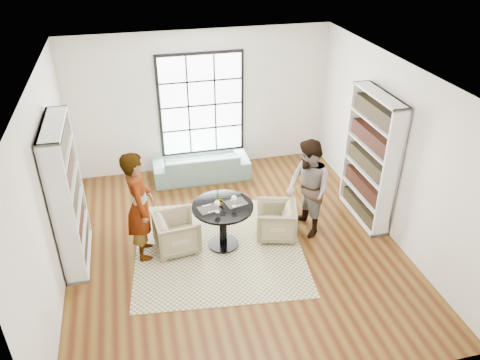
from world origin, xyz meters
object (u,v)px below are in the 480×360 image
object	(u,v)px
armchair_right	(276,221)
sofa	(201,165)
person_right	(308,189)
flower_centerpiece	(220,200)
pedestal_table	(223,217)
wine_glass_left	(217,204)
wine_glass_right	(234,199)
person_left	(140,206)
armchair_left	(177,233)

from	to	relation	value
armchair_right	sofa	bearing A→B (deg)	-142.92
sofa	person_right	bearing A→B (deg)	122.69
armchair_right	flower_centerpiece	bearing A→B (deg)	-73.08
pedestal_table	sofa	size ratio (longest dim) A/B	0.50
wine_glass_left	wine_glass_right	world-z (taller)	wine_glass_left
sofa	person_left	distance (m)	2.76
armchair_left	wine_glass_right	size ratio (longest dim) A/B	3.41
armchair_left	person_left	bearing A→B (deg)	84.09
armchair_left	wine_glass_left	size ratio (longest dim) A/B	3.34
person_right	wine_glass_left	world-z (taller)	person_right
person_right	wine_glass_right	bearing A→B (deg)	-94.41
person_right	wine_glass_right	distance (m)	1.33
flower_centerpiece	wine_glass_right	bearing A→B (deg)	-25.92
flower_centerpiece	armchair_left	bearing A→B (deg)	174.65
armchair_left	person_left	distance (m)	0.83
person_left	wine_glass_right	xyz separation A→B (m)	(1.50, -0.17, 0.01)
sofa	person_left	bearing A→B (deg)	60.56
person_right	flower_centerpiece	size ratio (longest dim) A/B	9.47
armchair_right	flower_centerpiece	world-z (taller)	flower_centerpiece
armchair_right	person_right	distance (m)	0.79
armchair_left	person_left	world-z (taller)	person_left
person_right	wine_glass_left	xyz separation A→B (m)	(-1.62, -0.21, 0.08)
armchair_right	person_left	xyz separation A→B (m)	(-2.27, 0.05, 0.63)
armchair_right	wine_glass_right	world-z (taller)	wine_glass_right
pedestal_table	wine_glass_left	bearing A→B (deg)	-126.42
person_right	pedestal_table	bearing A→B (deg)	-97.67
person_right	armchair_right	bearing A→B (deg)	-99.50
sofa	person_left	world-z (taller)	person_left
pedestal_table	armchair_right	size ratio (longest dim) A/B	1.48
person_left	person_right	size ratio (longest dim) A/B	1.07
sofa	armchair_right	xyz separation A→B (m)	(0.92, -2.37, 0.02)
armchair_left	wine_glass_left	world-z (taller)	wine_glass_left
pedestal_table	armchair_right	distance (m)	0.99
pedestal_table	person_right	world-z (taller)	person_right
pedestal_table	wine_glass_left	distance (m)	0.43
wine_glass_right	person_right	bearing A→B (deg)	5.09
armchair_right	pedestal_table	bearing A→B (deg)	-71.17
pedestal_table	wine_glass_right	distance (m)	0.42
pedestal_table	wine_glass_right	xyz separation A→B (m)	(0.18, -0.07, 0.38)
person_left	sofa	bearing A→B (deg)	-30.00
person_right	wine_glass_left	size ratio (longest dim) A/B	8.25
person_left	person_right	world-z (taller)	person_left
armchair_left	person_right	size ratio (longest dim) A/B	0.40
armchair_right	person_left	bearing A→B (deg)	-75.38
pedestal_table	flower_centerpiece	distance (m)	0.32
pedestal_table	wine_glass_left	size ratio (longest dim) A/B	4.74
armchair_left	wine_glass_left	distance (m)	0.95
armchair_right	wine_glass_right	xyz separation A→B (m)	(-0.77, -0.12, 0.65)
armchair_left	armchair_right	xyz separation A→B (m)	(1.72, -0.05, -0.01)
flower_centerpiece	sofa	bearing A→B (deg)	88.44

